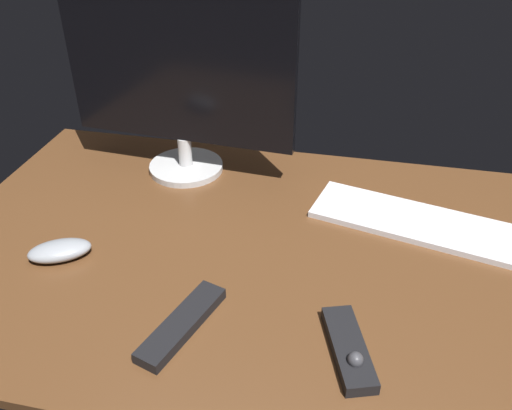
# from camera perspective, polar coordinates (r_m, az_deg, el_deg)

# --- Properties ---
(desk) EXTENTS (1.40, 0.84, 0.02)m
(desk) POSITION_cam_1_polar(r_m,az_deg,el_deg) (1.07, 2.97, -5.50)
(desk) COLOR brown
(desk) RESTS_ON ground
(monitor) EXTENTS (0.54, 0.18, 0.46)m
(monitor) POSITION_cam_1_polar(r_m,az_deg,el_deg) (1.24, -8.21, 13.65)
(monitor) COLOR silver
(monitor) RESTS_ON desk
(keyboard) EXTENTS (0.45, 0.23, 0.01)m
(keyboard) POSITION_cam_1_polar(r_m,az_deg,el_deg) (1.18, 16.44, -1.72)
(keyboard) COLOR white
(keyboard) RESTS_ON desk
(computer_mouse) EXTENTS (0.13, 0.11, 0.03)m
(computer_mouse) POSITION_cam_1_polar(r_m,az_deg,el_deg) (1.10, -20.10, -4.56)
(computer_mouse) COLOR #999EA5
(computer_mouse) RESTS_ON desk
(media_remote) EXTENTS (0.10, 0.17, 0.04)m
(media_remote) POSITION_cam_1_polar(r_m,az_deg,el_deg) (0.88, 9.83, -14.81)
(media_remote) COLOR black
(media_remote) RESTS_ON desk
(tv_remote) EXTENTS (0.10, 0.20, 0.02)m
(tv_remote) POSITION_cam_1_polar(r_m,az_deg,el_deg) (0.91, -7.84, -12.37)
(tv_remote) COLOR black
(tv_remote) RESTS_ON desk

